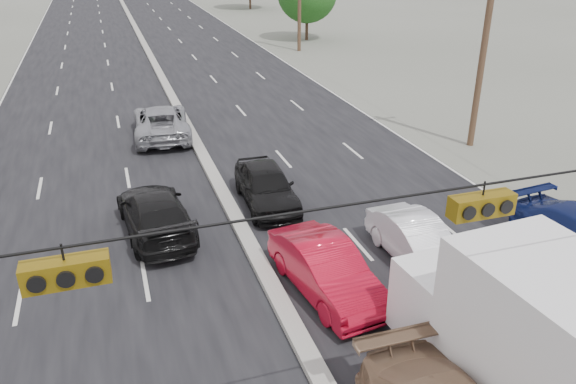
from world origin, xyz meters
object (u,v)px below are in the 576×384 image
Objects in this scene: utility_pole_right_b at (486,36)px; red_sedan at (326,270)px; box_truck at (549,354)px; queue_car_b at (418,242)px; oncoming_near at (155,213)px; oncoming_far at (161,122)px; queue_car_a at (266,186)px.

utility_pole_right_b is 15.05m from red_sedan.
red_sedan is (-2.27, 5.77, -1.16)m from box_truck.
utility_pole_right_b is 12.39m from queue_car_b.
queue_car_b is (3.26, 0.66, -0.06)m from red_sedan.
queue_car_b is at bearing -132.63° from utility_pole_right_b.
oncoming_near is at bearing 116.53° from box_truck.
box_truck is 1.33× the size of oncoming_far.
red_sedan is 15.24m from oncoming_far.
queue_car_b is 8.60m from oncoming_near.
queue_car_b is (-7.84, -8.52, -4.42)m from utility_pole_right_b.
queue_car_a reaches higher than queue_car_b.
red_sedan is at bearing 107.31° from box_truck.
queue_car_a is 9.43m from oncoming_far.
utility_pole_right_b is 2.20× the size of red_sedan.
queue_car_b is at bearing 116.80° from oncoming_far.
utility_pole_right_b reaches higher than box_truck.
box_truck reaches higher than red_sedan.
queue_car_b is 15.55m from oncoming_far.
box_truck is at bearing 107.61° from oncoming_far.
oncoming_far is (-2.80, 9.01, 0.02)m from queue_car_a.
utility_pole_right_b is at bearing 31.93° from red_sedan.
box_truck reaches higher than oncoming_near.
utility_pole_right_b is at bearing 161.22° from oncoming_far.
red_sedan is 1.02× the size of queue_car_a.
oncoming_near is (-15.24, -4.15, -4.37)m from utility_pole_right_b.
red_sedan is at bearing -170.47° from queue_car_b.
oncoming_far is (1.34, 9.95, 0.05)m from oncoming_near.
queue_car_b is 0.74× the size of oncoming_far.
box_truck reaches higher than oncoming_far.
red_sedan is 0.81× the size of oncoming_far.
red_sedan is at bearing -140.42° from utility_pole_right_b.
oncoming_near is at bearing -164.78° from utility_pole_right_b.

